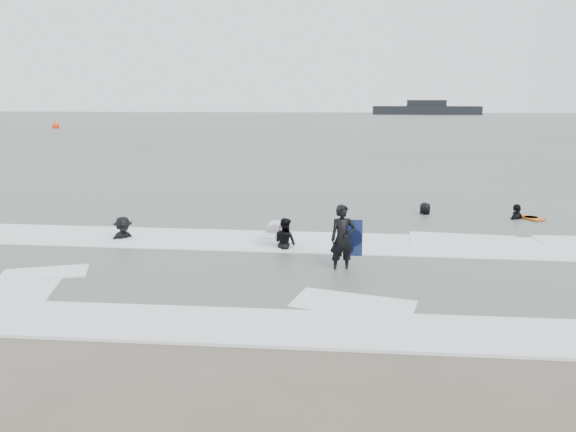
# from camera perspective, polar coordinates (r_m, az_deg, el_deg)

# --- Properties ---
(ground) EXTENTS (320.00, 320.00, 0.00)m
(ground) POSITION_cam_1_polar(r_m,az_deg,el_deg) (11.90, -2.71, -10.19)
(ground) COLOR brown
(ground) RESTS_ON ground
(sea) EXTENTS (320.00, 320.00, 0.00)m
(sea) POSITION_cam_1_polar(r_m,az_deg,el_deg) (91.01, 5.30, 9.13)
(sea) COLOR #47544C
(sea) RESTS_ON ground
(surfer_centre) EXTENTS (0.76, 0.61, 1.81)m
(surfer_centre) POSITION_cam_1_polar(r_m,az_deg,el_deg) (14.88, 5.49, -5.64)
(surfer_centre) COLOR black
(surfer_centre) RESTS_ON ground
(surfer_wading) EXTENTS (0.95, 0.93, 1.54)m
(surfer_wading) POSITION_cam_1_polar(r_m,az_deg,el_deg) (16.85, -0.29, -3.48)
(surfer_wading) COLOR black
(surfer_wading) RESTS_ON ground
(surfer_breaker) EXTENTS (1.20, 1.18, 1.65)m
(surfer_breaker) POSITION_cam_1_polar(r_m,az_deg,el_deg) (18.56, -16.34, -2.52)
(surfer_breaker) COLOR black
(surfer_breaker) RESTS_ON ground
(surfer_right_near) EXTENTS (1.06, 1.01, 1.76)m
(surfer_right_near) POSITION_cam_1_polar(r_m,az_deg,el_deg) (22.61, 22.19, -0.38)
(surfer_right_near) COLOR black
(surfer_right_near) RESTS_ON ground
(surfer_right_far) EXTENTS (0.91, 0.69, 1.66)m
(surfer_right_far) POSITION_cam_1_polar(r_m,az_deg,el_deg) (22.38, 13.72, 0.06)
(surfer_right_far) COLOR black
(surfer_right_far) RESTS_ON ground
(surf_foam) EXTENTS (30.03, 9.06, 0.09)m
(surf_foam) POSITION_cam_1_polar(r_m,az_deg,el_deg) (15.34, -0.54, -4.88)
(surf_foam) COLOR white
(surf_foam) RESTS_ON ground
(bodyboards) EXTENTS (9.82, 7.39, 1.25)m
(bodyboards) POSITION_cam_1_polar(r_m,az_deg,el_deg) (17.93, 11.13, -1.11)
(bodyboards) COLOR #0E1944
(bodyboards) RESTS_ON ground
(buoy) EXTENTS (1.00, 1.00, 1.65)m
(buoy) POSITION_cam_1_polar(r_m,az_deg,el_deg) (89.31, -22.53, 8.45)
(buoy) COLOR #FB390B
(buoy) RESTS_ON ground
(vessel_horizon) EXTENTS (27.72, 4.95, 3.76)m
(vessel_horizon) POSITION_cam_1_polar(r_m,az_deg,el_deg) (154.10, 13.87, 10.48)
(vessel_horizon) COLOR black
(vessel_horizon) RESTS_ON ground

